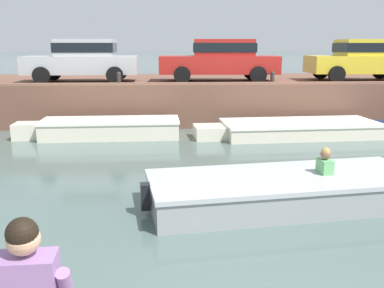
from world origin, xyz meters
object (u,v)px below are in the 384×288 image
Objects in this scene: boat_moored_central_cream at (292,129)px; mooring_bollard_east at (272,77)px; car_right_inner_yellow at (363,58)px; mooring_bollard_mid at (119,78)px; car_centre_red at (220,58)px; car_left_inner_silver at (83,59)px; boat_moored_west_cream at (104,128)px; motorboat_passing at (298,189)px.

mooring_bollard_east is at bearing 100.28° from boat_moored_central_cream.
car_right_inner_yellow is 9.17m from mooring_bollard_mid.
car_right_inner_yellow reaches higher than boat_moored_central_cream.
mooring_bollard_east is (1.68, -1.25, -0.61)m from car_centre_red.
car_left_inner_silver is 1.04× the size of car_right_inner_yellow.
mooring_bollard_mid is at bearing -161.00° from car_centre_red.
boat_moored_west_cream is 2.14m from mooring_bollard_mid.
car_right_inner_yellow is at bearing 0.02° from car_centre_red.
boat_moored_central_cream is 0.98× the size of motorboat_passing.
mooring_bollard_mid reaches higher than boat_moored_west_cream.
car_left_inner_silver is (-1.05, 2.77, 2.08)m from boat_moored_west_cream.
boat_moored_west_cream is 5.29m from car_centre_red.
car_left_inner_silver is at bearing 138.05° from mooring_bollard_mid.
car_centre_red is at bearing 19.00° from mooring_bollard_mid.
car_right_inner_yellow is 8.90× the size of mooring_bollard_mid.
car_left_inner_silver is 0.93× the size of car_centre_red.
mooring_bollard_east reaches higher than motorboat_passing.
boat_moored_central_cream is 4.13m from car_centre_red.
car_centre_red is (5.04, -0.00, 0.00)m from car_left_inner_silver.
car_left_inner_silver is at bearing 110.71° from boat_moored_west_cream.
car_right_inner_yellow is at bearing 40.44° from boat_moored_central_cream.
boat_moored_west_cream is at bearing 125.77° from motorboat_passing.
motorboat_passing is at bearing -58.48° from car_left_inner_silver.
boat_moored_west_cream is 3.62m from car_left_inner_silver.
motorboat_passing is 1.53× the size of car_right_inner_yellow.
boat_moored_central_cream is 6.06m from mooring_bollard_mid.
car_centre_red is (4.00, 2.77, 2.08)m from boat_moored_west_cream.
boat_moored_central_cream is at bearing 74.91° from motorboat_passing.
boat_moored_central_cream is (5.98, -0.16, -0.05)m from boat_moored_west_cream.
car_left_inner_silver is at bearing 169.39° from mooring_bollard_east.
boat_moored_central_cream is at bearing -139.56° from car_right_inner_yellow.
boat_moored_central_cream is 4.99m from car_right_inner_yellow.
mooring_bollard_mid is (-3.64, -1.25, -0.61)m from car_centre_red.
boat_moored_west_cream is 11.52× the size of mooring_bollard_mid.
car_left_inner_silver is (-5.43, 8.85, 2.08)m from motorboat_passing.
boat_moored_west_cream is 1.16× the size of car_centre_red.
car_centre_red reaches higher than mooring_bollard_east.
mooring_bollard_mid is 5.32m from mooring_bollard_east.
mooring_bollard_east is (-3.74, -1.26, -0.61)m from car_right_inner_yellow.
car_centre_red is 2.18m from mooring_bollard_east.
car_centre_red is at bearing 34.71° from boat_moored_west_cream.
car_right_inner_yellow is at bearing 60.38° from motorboat_passing.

